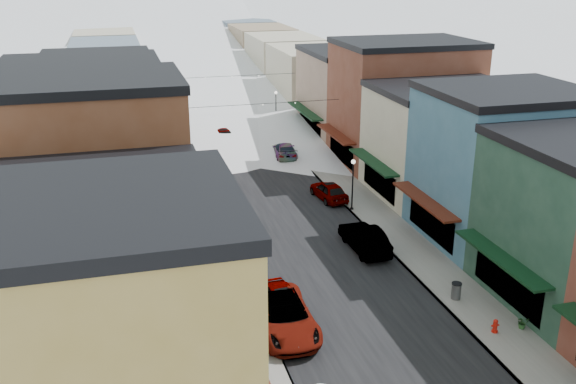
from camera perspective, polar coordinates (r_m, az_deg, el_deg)
road at (r=78.24m, az=-6.25°, el=6.30°), size 10.00×160.00×0.01m
sidewalk_left at (r=77.51m, az=-11.09°, el=5.97°), size 3.20×160.00×0.15m
sidewalk_right at (r=79.48m, az=-1.52°, el=6.68°), size 3.20×160.00×0.15m
curb_left at (r=77.63m, az=-9.95°, el=6.06°), size 0.10×160.00×0.15m
curb_right at (r=79.13m, az=-2.62°, el=6.61°), size 0.10×160.00×0.15m
bldg_l_yellow at (r=22.97m, az=-16.92°, el=-14.24°), size 11.30×8.70×11.50m
bldg_l_cream at (r=30.85m, az=-16.53°, el=-7.05°), size 11.30×8.20×9.50m
bldg_l_brick_near at (r=37.70m, az=-17.44°, el=0.33°), size 12.30×8.20×12.50m
bldg_l_grayblue at (r=46.30m, az=-16.37°, el=1.75°), size 11.30×9.20×9.00m
bldg_l_brick_far at (r=54.74m, az=-17.49°, el=5.49°), size 13.30×9.20×11.00m
bldg_l_tan at (r=64.56m, az=-16.36°, el=7.25°), size 11.30×11.20×10.00m
bldg_r_blue at (r=45.80m, az=18.49°, el=2.32°), size 11.30×9.20×10.50m
bldg_r_cream at (r=53.62m, az=13.67°, el=4.45°), size 12.30×9.20×9.00m
bldg_r_brick_far at (r=61.33m, az=10.19°, el=7.82°), size 13.30×9.20×11.50m
bldg_r_tan at (r=70.14m, az=5.92°, el=8.70°), size 11.30×11.20×9.50m
distant_blocks at (r=99.88m, az=-8.52°, el=11.51°), size 34.00×55.00×8.00m
overhead_cables at (r=64.88m, az=-4.64°, el=9.13°), size 16.40×15.04×0.04m
car_white_suv at (r=34.01m, az=-0.33°, el=-10.95°), size 3.00×6.28×1.73m
car_silver_sedan at (r=35.38m, az=-0.39°, el=-9.77°), size 2.18×4.75×1.58m
car_dark_hatch at (r=45.47m, az=-4.36°, el=-2.83°), size 2.03×4.75×1.52m
car_silver_wagon at (r=69.82m, az=-8.28°, el=5.20°), size 2.55×5.49×1.55m
car_green_sedan at (r=43.13m, az=6.81°, el=-4.08°), size 1.95×5.27×1.72m
car_gray_suv at (r=51.90m, az=3.66°, el=0.13°), size 2.30×4.63×1.52m
car_black_sedan at (r=62.90m, az=-0.30°, el=3.72°), size 2.72×5.34×1.48m
car_lane_silver at (r=67.94m, az=-5.72°, el=4.93°), size 2.45×5.02×1.65m
car_lane_white at (r=91.91m, az=-7.05°, el=8.84°), size 3.25×6.19×1.66m
fire_hydrant at (r=35.51m, az=17.93°, el=-11.28°), size 0.44×0.33×0.75m
trash_can at (r=38.03m, az=14.72°, el=-8.48°), size 0.58×0.58×0.98m
streetlamp_near at (r=49.01m, az=5.78°, el=1.23°), size 0.33×0.33×4.00m
streetlamp_far at (r=74.01m, az=-1.08°, el=7.80°), size 0.34×0.34×4.11m
planter_near at (r=36.31m, az=20.12°, el=-10.85°), size 0.62×0.54×0.66m
snow_pile_mid at (r=47.73m, az=-5.18°, el=-2.16°), size 2.11×2.50×0.89m
snow_pile_far at (r=55.60m, az=-6.76°, el=1.07°), size 2.28×2.61×0.97m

